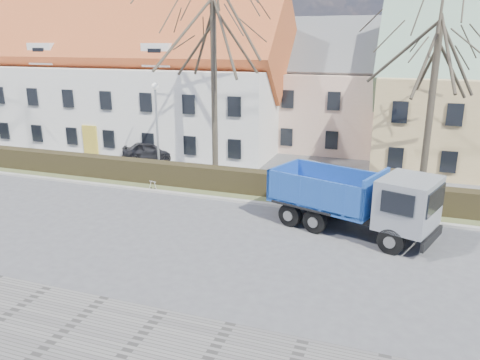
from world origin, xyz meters
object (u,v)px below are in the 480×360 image
at_px(dump_truck, 346,198).
at_px(streetlight, 157,132).
at_px(cart_frame, 150,185).
at_px(parked_car_a, 150,150).

xyz_separation_m(dump_truck, streetlight, (-11.76, 4.37, 1.45)).
height_order(streetlight, cart_frame, streetlight).
height_order(cart_frame, parked_car_a, parked_car_a).
distance_m(dump_truck, cart_frame, 11.45).
bearing_deg(cart_frame, parked_car_a, 119.63).
xyz_separation_m(dump_truck, parked_car_a, (-14.75, 8.51, -0.84)).
bearing_deg(parked_car_a, cart_frame, -171.90).
bearing_deg(dump_truck, streetlight, 178.22).
height_order(dump_truck, streetlight, streetlight).
height_order(dump_truck, cart_frame, dump_truck).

